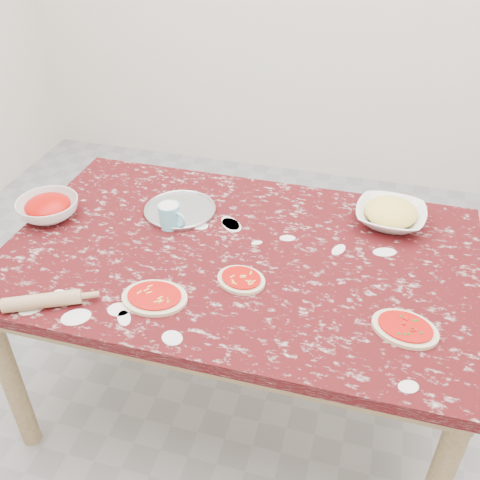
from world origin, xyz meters
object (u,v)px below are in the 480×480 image
pizza_tray (180,210)px  cheese_bowl (390,216)px  sauce_bowl (48,209)px  rolling_pin (42,301)px  worktable (240,271)px  flour_mug (170,216)px

pizza_tray → cheese_bowl: size_ratio=1.06×
sauce_bowl → rolling_pin: size_ratio=0.98×
pizza_tray → rolling_pin: (-0.21, -0.60, 0.02)m
worktable → pizza_tray: bearing=147.3°
worktable → rolling_pin: bearing=-139.6°
sauce_bowl → cheese_bowl: bearing=13.5°
worktable → rolling_pin: 0.66m
pizza_tray → sauce_bowl: bearing=-160.4°
cheese_bowl → flour_mug: bearing=-163.0°
flour_mug → rolling_pin: 0.54m
pizza_tray → rolling_pin: bearing=-109.0°
sauce_bowl → rolling_pin: (0.25, -0.44, -0.01)m
cheese_bowl → flour_mug: flour_mug is taller
sauce_bowl → cheese_bowl: (1.22, 0.29, -0.00)m
cheese_bowl → rolling_pin: (-0.97, -0.73, -0.01)m
rolling_pin → pizza_tray: bearing=71.0°
worktable → sauce_bowl: (-0.74, 0.02, 0.12)m
rolling_pin → flour_mug: bearing=67.2°
worktable → cheese_bowl: 0.58m
rolling_pin → sauce_bowl: bearing=119.2°
sauce_bowl → cheese_bowl: sauce_bowl is taller
sauce_bowl → flour_mug: bearing=7.5°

